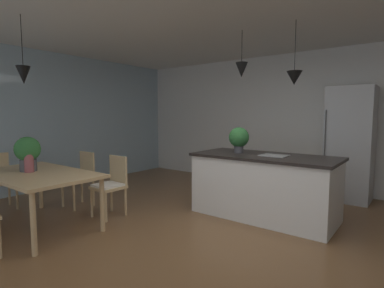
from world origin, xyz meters
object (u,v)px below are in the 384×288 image
(kitchen_island, at_px, (264,185))
(refrigerator, at_px, (350,144))
(chair_far_right, at_px, (111,184))
(potted_plant_on_island, at_px, (239,138))
(chair_far_left, at_px, (80,177))
(potted_plant_on_table, at_px, (28,152))
(dining_table, at_px, (37,177))
(vase_on_dining_table, at_px, (29,163))

(kitchen_island, height_order, refrigerator, refrigerator)
(chair_far_right, bearing_deg, potted_plant_on_island, 44.05)
(chair_far_left, height_order, chair_far_right, same)
(chair_far_right, xyz_separation_m, refrigerator, (2.58, 3.01, 0.50))
(chair_far_right, xyz_separation_m, kitchen_island, (1.78, 1.32, -0.01))
(potted_plant_on_island, height_order, potted_plant_on_table, potted_plant_on_island)
(refrigerator, height_order, potted_plant_on_island, refrigerator)
(dining_table, xyz_separation_m, refrigerator, (2.97, 3.89, 0.31))
(potted_plant_on_island, bearing_deg, chair_far_left, -148.51)
(chair_far_left, distance_m, refrigerator, 4.55)
(dining_table, relative_size, chair_far_left, 2.02)
(kitchen_island, bearing_deg, potted_plant_on_table, -136.86)
(chair_far_left, xyz_separation_m, chair_far_right, (0.79, -0.00, 0.00))
(refrigerator, distance_m, potted_plant_on_table, 5.02)
(chair_far_left, distance_m, potted_plant_on_island, 2.61)
(potted_plant_on_table, height_order, vase_on_dining_table, potted_plant_on_table)
(potted_plant_on_island, height_order, vase_on_dining_table, potted_plant_on_island)
(kitchen_island, distance_m, potted_plant_on_island, 0.78)
(refrigerator, bearing_deg, dining_table, -127.40)
(refrigerator, xyz_separation_m, potted_plant_on_island, (-1.21, -1.70, 0.15))
(dining_table, height_order, chair_far_left, chair_far_left)
(dining_table, relative_size, kitchen_island, 0.87)
(dining_table, xyz_separation_m, chair_far_right, (0.40, 0.87, -0.19))
(potted_plant_on_table, bearing_deg, refrigerator, 51.09)
(chair_far_right, relative_size, kitchen_island, 0.43)
(refrigerator, bearing_deg, potted_plant_on_table, -128.91)
(chair_far_left, relative_size, refrigerator, 0.45)
(potted_plant_on_table, xyz_separation_m, vase_on_dining_table, (0.09, -0.03, -0.14))
(chair_far_right, height_order, potted_plant_on_table, potted_plant_on_table)
(chair_far_left, xyz_separation_m, vase_on_dining_table, (0.30, -0.92, 0.37))
(refrigerator, distance_m, potted_plant_on_island, 2.09)
(potted_plant_on_island, bearing_deg, chair_far_right, -135.95)
(vase_on_dining_table, bearing_deg, potted_plant_on_island, 50.41)
(dining_table, xyz_separation_m, potted_plant_on_island, (1.76, 2.19, 0.46))
(potted_plant_on_table, bearing_deg, potted_plant_on_island, 48.72)
(refrigerator, height_order, potted_plant_on_table, refrigerator)
(kitchen_island, relative_size, refrigerator, 1.03)
(chair_far_right, distance_m, potted_plant_on_table, 1.18)
(potted_plant_on_island, distance_m, potted_plant_on_table, 2.94)
(vase_on_dining_table, bearing_deg, kitchen_island, 44.60)
(potted_plant_on_island, bearing_deg, dining_table, -128.75)
(chair_far_right, distance_m, refrigerator, 4.00)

